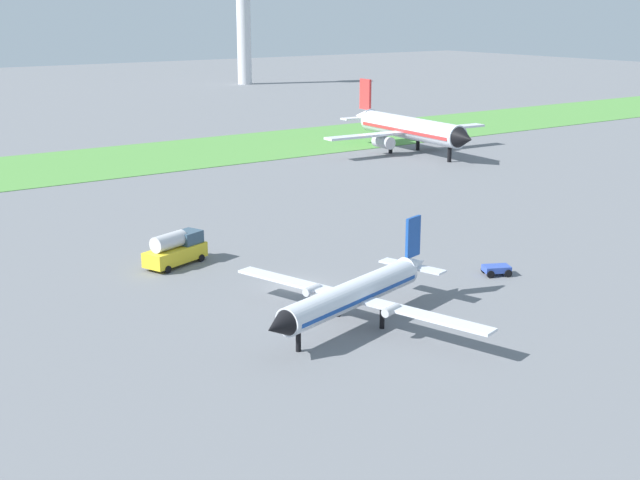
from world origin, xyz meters
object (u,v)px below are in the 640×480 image
at_px(control_tower, 244,20).
at_px(baggage_cart_near_gate, 496,269).
at_px(airplane_parked_jet_far, 409,128).
at_px(fuel_truck_midfield, 176,249).
at_px(airplane_foreground_turboprop, 355,293).

bearing_deg(control_tower, baggage_cart_near_gate, -113.64).
bearing_deg(airplane_parked_jet_far, baggage_cart_near_gate, -30.83).
xyz_separation_m(airplane_parked_jet_far, baggage_cart_near_gate, (-37.86, -56.43, -3.52)).
bearing_deg(airplane_parked_jet_far, fuel_truck_midfield, -55.76).
relative_size(airplane_parked_jet_far, fuel_truck_midfield, 4.64).
bearing_deg(baggage_cart_near_gate, airplane_parked_jet_far, -98.70).
bearing_deg(control_tower, airplane_foreground_turboprop, -117.85).
height_order(baggage_cart_near_gate, control_tower, control_tower).
bearing_deg(fuel_truck_midfield, control_tower, 37.60).
relative_size(airplane_parked_jet_far, baggage_cart_near_gate, 11.10).
distance_m(airplane_foreground_turboprop, fuel_truck_midfield, 22.80).
bearing_deg(control_tower, airplane_parked_jet_far, -108.59).
bearing_deg(airplane_foreground_turboprop, airplane_parked_jet_far, -150.10).
relative_size(airplane_foreground_turboprop, airplane_parked_jet_far, 0.71).
bearing_deg(baggage_cart_near_gate, airplane_foreground_turboprop, 33.17).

